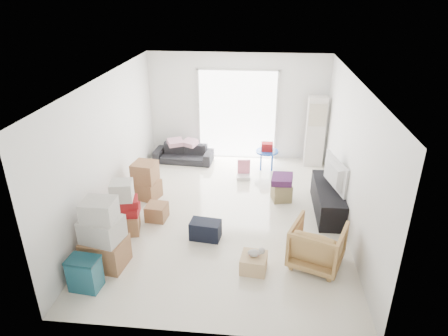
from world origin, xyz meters
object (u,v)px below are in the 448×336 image
kids_table (267,150)px  wood_crate (254,263)px  storage_bins (85,273)px  ottoman (281,192)px  television (329,184)px  ac_tower (315,132)px  tv_console (328,199)px  sofa (183,151)px  armchair (317,243)px

kids_table → wood_crate: size_ratio=1.67×
storage_bins → kids_table: (2.68, 4.61, 0.22)m
storage_bins → ottoman: (3.00, 3.03, -0.08)m
television → ac_tower: bearing=-12.1°
ac_tower → ottoman: bearing=-113.7°
ac_tower → tv_console: bearing=-88.8°
tv_console → ottoman: tv_console is taller
television → ottoman: (-0.90, 0.38, -0.42)m
ac_tower → wood_crate: 4.57m
wood_crate → television: bearing=54.5°
ottoman → sofa: bearing=143.8°
sofa → ottoman: sofa is taller
armchair → storage_bins: (-3.50, -0.92, -0.14)m
armchair → sofa: bearing=-31.5°
sofa → wood_crate: 4.58m
ottoman → tv_console: bearing=-23.2°
kids_table → storage_bins: bearing=-120.2°
ac_tower → storage_bins: (-3.85, -4.97, -0.61)m
tv_console → wood_crate: 2.43m
ac_tower → ottoman: size_ratio=4.60×
ac_tower → armchair: bearing=-95.0°
ac_tower → tv_console: 2.40m
ac_tower → armchair: 4.09m
tv_console → kids_table: size_ratio=2.40×
ottoman → storage_bins: bearing=-134.7°
tv_console → ottoman: 0.98m
armchair → ottoman: size_ratio=2.15×
ac_tower → wood_crate: size_ratio=4.33×
sofa → armchair: bearing=-48.5°
sofa → storage_bins: size_ratio=2.80×
television → kids_table: bearing=18.4°
armchair → kids_table: size_ratio=1.21×
ac_tower → tv_console: size_ratio=1.08×
television → storage_bins: 4.72m
armchair → ottoman: armchair is taller
kids_table → ottoman: bearing=-78.6°
sofa → kids_table: kids_table is taller
ottoman → wood_crate: bearing=-102.2°
television → kids_table: size_ratio=1.52×
tv_console → television: 0.34m
tv_console → storage_bins: bearing=-145.9°
ac_tower → television: size_ratio=1.70×
tv_console → kids_table: kids_table is taller
ac_tower → armchair: size_ratio=2.14×
tv_console → kids_table: bearing=121.8°
tv_console → sofa: size_ratio=1.09×
television → sofa: 4.00m
ottoman → armchair: bearing=-76.8°
sofa → storage_bins: (-0.56, -4.82, -0.02)m
kids_table → wood_crate: bearing=-92.8°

